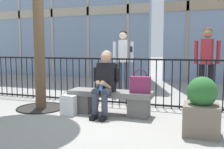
% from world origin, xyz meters
% --- Properties ---
extents(ground_plane, '(60.00, 60.00, 0.00)m').
position_xyz_m(ground_plane, '(0.00, 0.00, 0.00)').
color(ground_plane, gray).
extents(stone_bench, '(1.60, 0.44, 0.45)m').
position_xyz_m(stone_bench, '(0.00, 0.00, 0.27)').
color(stone_bench, slate).
rests_on(stone_bench, ground).
extents(seated_person_with_phone, '(0.52, 0.66, 1.21)m').
position_xyz_m(seated_person_with_phone, '(-0.06, -0.13, 0.65)').
color(seated_person_with_phone, '#383D4C').
rests_on(seated_person_with_phone, ground).
extents(handbag_on_bench, '(0.36, 0.17, 0.42)m').
position_xyz_m(handbag_on_bench, '(0.58, -0.01, 0.60)').
color(handbag_on_bench, '#7A234C').
rests_on(handbag_on_bench, stone_bench).
extents(shopping_bag, '(0.28, 0.17, 0.46)m').
position_xyz_m(shopping_bag, '(-0.73, -0.30, 0.19)').
color(shopping_bag, white).
rests_on(shopping_bag, ground).
extents(bystander_at_railing, '(0.55, 0.41, 1.71)m').
position_xyz_m(bystander_at_railing, '(1.74, 1.60, 1.00)').
color(bystander_at_railing, black).
rests_on(bystander_at_railing, ground).
extents(bystander_further_back, '(0.55, 0.42, 1.71)m').
position_xyz_m(bystander_further_back, '(-0.28, 1.78, 1.00)').
color(bystander_further_back, '#383D4C').
rests_on(bystander_further_back, ground).
extents(plaza_railing, '(7.04, 0.04, 1.04)m').
position_xyz_m(plaza_railing, '(-0.00, 0.83, 0.53)').
color(plaza_railing, black).
rests_on(plaza_railing, ground).
extents(planter, '(0.50, 0.50, 0.85)m').
position_xyz_m(planter, '(1.63, -0.65, 0.39)').
color(planter, '#726656').
rests_on(planter, ground).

